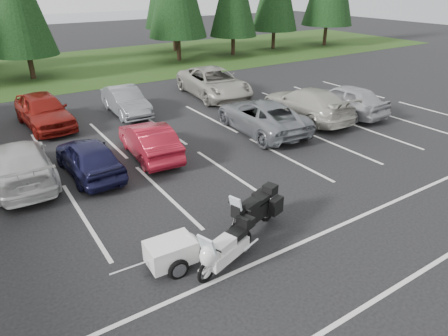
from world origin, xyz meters
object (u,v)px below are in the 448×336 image
(car_near_3, at_px, (20,163))
(car_near_5, at_px, (149,140))
(car_far_2, at_px, (44,110))
(car_near_8, at_px, (345,99))
(cargo_trailer, at_px, (171,254))
(adventure_motorcycle, at_px, (252,209))
(car_near_4, at_px, (88,157))
(car_near_7, at_px, (306,104))
(car_far_3, at_px, (126,101))
(car_far_4, at_px, (214,83))
(car_near_6, at_px, (261,116))
(touring_motorcycle, at_px, (226,244))

(car_near_3, distance_m, car_near_5, 4.69)
(car_far_2, bearing_deg, car_near_8, -30.25)
(car_near_3, height_order, car_near_5, car_near_3)
(cargo_trailer, distance_m, adventure_motorcycle, 2.62)
(car_near_4, xyz_separation_m, car_near_7, (11.10, 0.42, 0.10))
(car_near_3, height_order, car_near_7, car_near_7)
(car_near_5, xyz_separation_m, car_near_7, (8.59, 0.09, 0.11))
(car_near_7, distance_m, car_far_2, 12.84)
(car_near_5, xyz_separation_m, car_far_3, (1.24, 5.85, 0.01))
(car_near_8, bearing_deg, car_near_4, -3.06)
(car_near_4, xyz_separation_m, adventure_motorcycle, (2.72, -6.23, 0.07))
(car_near_3, distance_m, car_far_4, 13.01)
(car_near_8, relative_size, cargo_trailer, 2.77)
(car_near_8, bearing_deg, cargo_trailer, 22.69)
(car_far_2, bearing_deg, car_near_6, -41.17)
(touring_motorcycle, bearing_deg, car_near_8, 11.57)
(car_near_4, bearing_deg, car_near_7, -179.91)
(adventure_motorcycle, bearing_deg, car_near_6, 33.23)
(car_near_8, height_order, touring_motorcycle, car_near_8)
(car_far_4, bearing_deg, car_near_5, -132.51)
(car_far_4, bearing_deg, car_near_3, -147.73)
(car_near_5, distance_m, car_near_8, 10.85)
(car_near_4, bearing_deg, car_near_8, 177.35)
(car_near_3, height_order, car_near_6, car_near_6)
(car_near_4, height_order, car_far_3, car_far_3)
(car_near_3, distance_m, touring_motorcycle, 8.50)
(car_near_4, xyz_separation_m, touring_motorcycle, (1.32, -7.03, -0.04))
(car_near_7, bearing_deg, car_far_2, -26.29)
(car_near_8, height_order, cargo_trailer, car_near_8)
(car_near_4, height_order, car_near_6, car_near_6)
(car_near_5, bearing_deg, car_near_6, -176.69)
(car_near_3, distance_m, car_far_3, 8.05)
(car_near_6, relative_size, touring_motorcycle, 2.29)
(car_near_3, relative_size, car_far_4, 0.82)
(adventure_motorcycle, bearing_deg, car_far_2, 86.30)
(car_far_3, bearing_deg, car_near_8, -31.84)
(car_near_3, bearing_deg, car_near_8, 178.44)
(car_near_4, distance_m, car_near_6, 8.09)
(car_near_7, xyz_separation_m, car_far_2, (-11.36, 5.98, 0.03))
(car_near_3, height_order, car_far_2, car_far_2)
(car_near_6, xyz_separation_m, car_far_4, (1.37, 6.36, 0.09))
(car_near_5, xyz_separation_m, car_far_2, (-2.77, 6.07, 0.13))
(car_far_3, bearing_deg, touring_motorcycle, -98.88)
(car_far_4, bearing_deg, touring_motorcycle, -115.32)
(car_near_3, distance_m, car_near_8, 15.54)
(car_near_8, bearing_deg, car_far_2, -28.12)
(car_near_6, distance_m, car_far_4, 6.51)
(cargo_trailer, bearing_deg, car_far_3, 76.02)
(car_far_4, height_order, cargo_trailer, car_far_4)
(car_near_4, bearing_deg, car_far_4, -147.27)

